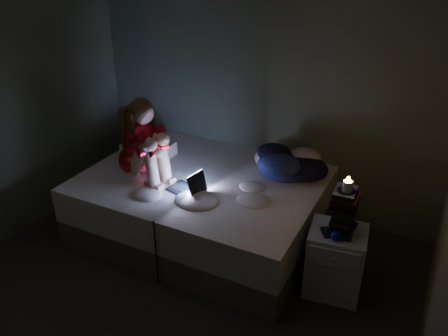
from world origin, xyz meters
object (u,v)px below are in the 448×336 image
Objects in this scene: woman at (134,137)px; phone at (326,231)px; bed at (203,205)px; nightstand at (335,261)px; candle at (348,185)px; laptop at (186,180)px.

phone is at bearing 8.66° from woman.
woman is at bearing -158.30° from bed.
nightstand is 4.08× the size of phone.
woman is at bearing 171.89° from nightstand.
candle is (1.35, -0.24, 0.69)m from bed.
nightstand is 0.31m from phone.
laptop is at bearing 155.73° from phone.
woman is 0.62m from laptop.
woman is 2.01m from nightstand.
nightstand is (1.34, 0.02, -0.41)m from laptop.
woman is at bearing -175.16° from laptop.
bed is at bearing 97.56° from laptop.
woman is 1.85m from phone.
phone is at bearing -13.47° from bed.
laptop reaches higher than nightstand.
candle reaches higher than phone.
bed is 3.74× the size of nightstand.
candle is 0.57× the size of phone.
bed is at bearing 169.80° from candle.
phone is (1.80, -0.08, -0.40)m from woman.
woman is at bearing 154.79° from phone.
candle reaches higher than nightstand.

